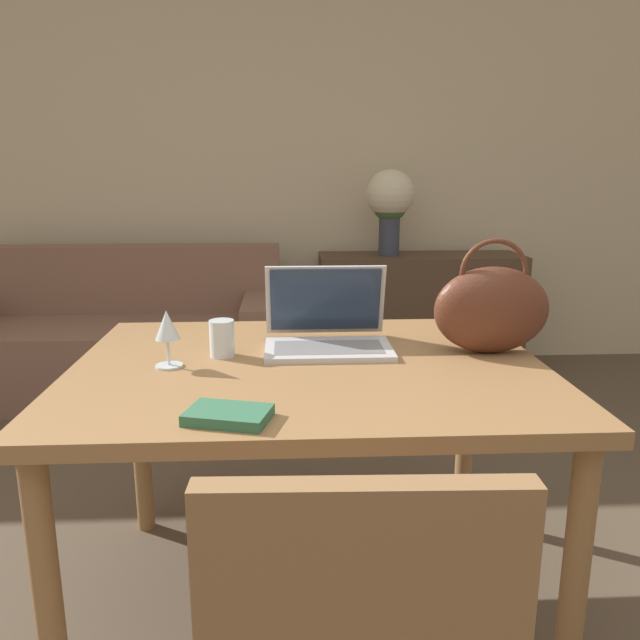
{
  "coord_description": "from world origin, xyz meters",
  "views": [
    {
      "loc": [
        0.05,
        -0.93,
        1.26
      ],
      "look_at": [
        0.14,
        0.69,
        0.87
      ],
      "focal_mm": 35.0,
      "sensor_mm": 36.0,
      "label": 1
    }
  ],
  "objects_px": {
    "drinking_glass": "(222,338)",
    "handbag": "(492,309)",
    "laptop": "(327,325)",
    "wine_glass": "(167,329)",
    "flower_vase": "(390,201)",
    "couch": "(118,342)"
  },
  "relations": [
    {
      "from": "laptop",
      "to": "wine_glass",
      "type": "distance_m",
      "value": 0.47
    },
    {
      "from": "laptop",
      "to": "wine_glass",
      "type": "bearing_deg",
      "value": -156.98
    },
    {
      "from": "laptop",
      "to": "drinking_glass",
      "type": "distance_m",
      "value": 0.31
    },
    {
      "from": "couch",
      "to": "drinking_glass",
      "type": "relative_size",
      "value": 18.13
    },
    {
      "from": "wine_glass",
      "to": "couch",
      "type": "bearing_deg",
      "value": 109.12
    },
    {
      "from": "drinking_glass",
      "to": "handbag",
      "type": "distance_m",
      "value": 0.77
    },
    {
      "from": "couch",
      "to": "laptop",
      "type": "bearing_deg",
      "value": -57.79
    },
    {
      "from": "laptop",
      "to": "drinking_glass",
      "type": "xyz_separation_m",
      "value": [
        -0.3,
        -0.09,
        -0.01
      ]
    },
    {
      "from": "couch",
      "to": "wine_glass",
      "type": "bearing_deg",
      "value": -70.88
    },
    {
      "from": "wine_glass",
      "to": "drinking_glass",
      "type": "bearing_deg",
      "value": 34.62
    },
    {
      "from": "laptop",
      "to": "wine_glass",
      "type": "height_order",
      "value": "laptop"
    },
    {
      "from": "wine_glass",
      "to": "handbag",
      "type": "distance_m",
      "value": 0.9
    },
    {
      "from": "drinking_glass",
      "to": "flower_vase",
      "type": "height_order",
      "value": "flower_vase"
    },
    {
      "from": "wine_glass",
      "to": "flower_vase",
      "type": "distance_m",
      "value": 2.38
    },
    {
      "from": "flower_vase",
      "to": "couch",
      "type": "bearing_deg",
      "value": -171.61
    },
    {
      "from": "laptop",
      "to": "handbag",
      "type": "bearing_deg",
      "value": -11.71
    },
    {
      "from": "wine_glass",
      "to": "handbag",
      "type": "bearing_deg",
      "value": 5.65
    },
    {
      "from": "couch",
      "to": "wine_glass",
      "type": "height_order",
      "value": "wine_glass"
    },
    {
      "from": "laptop",
      "to": "handbag",
      "type": "distance_m",
      "value": 0.48
    },
    {
      "from": "couch",
      "to": "drinking_glass",
      "type": "distance_m",
      "value": 2.08
    },
    {
      "from": "wine_glass",
      "to": "flower_vase",
      "type": "xyz_separation_m",
      "value": [
        0.94,
        2.18,
        0.23
      ]
    },
    {
      "from": "handbag",
      "to": "flower_vase",
      "type": "xyz_separation_m",
      "value": [
        0.05,
        2.09,
        0.2
      ]
    }
  ]
}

